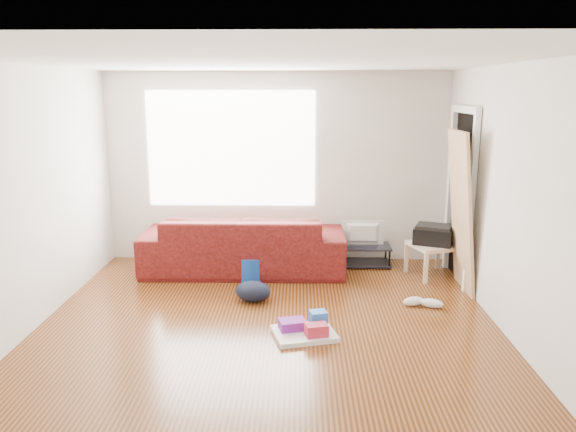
{
  "coord_description": "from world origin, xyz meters",
  "views": [
    {
      "loc": [
        0.3,
        -4.89,
        2.26
      ],
      "look_at": [
        0.19,
        0.6,
        1.02
      ],
      "focal_mm": 35.0,
      "sensor_mm": 36.0,
      "label": 1
    }
  ],
  "objects_px": {
    "tv_stand": "(362,254)",
    "bucket": "(251,281)",
    "sofa": "(244,271)",
    "cleaning_tray": "(306,329)",
    "side_table": "(433,249)",
    "backpack": "(253,301)"
  },
  "relations": [
    {
      "from": "tv_stand",
      "to": "bucket",
      "type": "height_order",
      "value": "tv_stand"
    },
    {
      "from": "bucket",
      "to": "sofa",
      "type": "bearing_deg",
      "value": 107.39
    },
    {
      "from": "cleaning_tray",
      "to": "bucket",
      "type": "bearing_deg",
      "value": 112.8
    },
    {
      "from": "sofa",
      "to": "tv_stand",
      "type": "xyz_separation_m",
      "value": [
        1.53,
        0.27,
        0.14
      ]
    },
    {
      "from": "bucket",
      "to": "cleaning_tray",
      "type": "bearing_deg",
      "value": -67.2
    },
    {
      "from": "sofa",
      "to": "side_table",
      "type": "bearing_deg",
      "value": 176.3
    },
    {
      "from": "bucket",
      "to": "side_table",
      "type": "bearing_deg",
      "value": 6.09
    },
    {
      "from": "sofa",
      "to": "bucket",
      "type": "bearing_deg",
      "value": 107.39
    },
    {
      "from": "tv_stand",
      "to": "cleaning_tray",
      "type": "xyz_separation_m",
      "value": [
        -0.77,
        -2.19,
        -0.08
      ]
    },
    {
      "from": "tv_stand",
      "to": "bucket",
      "type": "distance_m",
      "value": 1.56
    },
    {
      "from": "side_table",
      "to": "backpack",
      "type": "distance_m",
      "value": 2.36
    },
    {
      "from": "side_table",
      "to": "tv_stand",
      "type": "bearing_deg",
      "value": 152.62
    },
    {
      "from": "bucket",
      "to": "cleaning_tray",
      "type": "xyz_separation_m",
      "value": [
        0.64,
        -1.53,
        0.06
      ]
    },
    {
      "from": "tv_stand",
      "to": "cleaning_tray",
      "type": "height_order",
      "value": "tv_stand"
    },
    {
      "from": "backpack",
      "to": "tv_stand",
      "type": "bearing_deg",
      "value": 59.83
    },
    {
      "from": "bucket",
      "to": "cleaning_tray",
      "type": "distance_m",
      "value": 1.66
    },
    {
      "from": "side_table",
      "to": "bucket",
      "type": "relative_size",
      "value": 2.16
    },
    {
      "from": "bucket",
      "to": "cleaning_tray",
      "type": "relative_size",
      "value": 0.45
    },
    {
      "from": "sofa",
      "to": "bucket",
      "type": "xyz_separation_m",
      "value": [
        0.12,
        -0.39,
        0.0
      ]
    },
    {
      "from": "cleaning_tray",
      "to": "backpack",
      "type": "distance_m",
      "value": 1.05
    },
    {
      "from": "tv_stand",
      "to": "side_table",
      "type": "distance_m",
      "value": 0.94
    },
    {
      "from": "side_table",
      "to": "cleaning_tray",
      "type": "distance_m",
      "value": 2.39
    }
  ]
}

